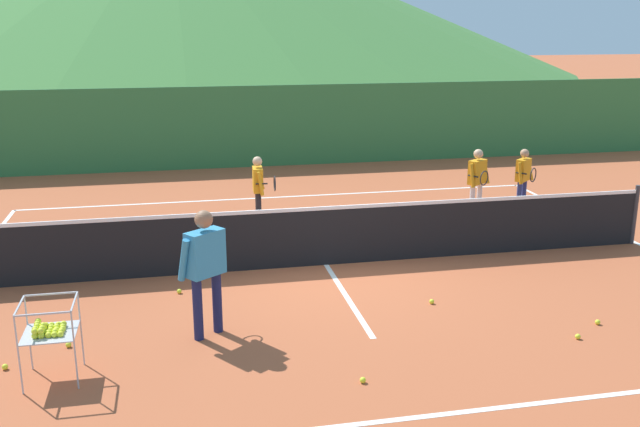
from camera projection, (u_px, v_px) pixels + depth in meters
The scene contains 19 objects.
ground_plane at pixel (326, 265), 11.40m from camera, with size 120.00×120.00×0.00m, color #B25633.
line_baseline_near at pixel (423, 417), 7.06m from camera, with size 11.22×0.08×0.01m, color white.
line_baseline_far at pixel (283, 197), 15.71m from camera, with size 11.22×0.08×0.01m, color white.
line_sideline_east at pixel (636, 243), 12.50m from camera, with size 0.08×9.17×0.01m, color white.
line_service_center at pixel (326, 265), 11.40m from camera, with size 0.08×5.58×0.01m, color white.
tennis_net at pixel (326, 235), 11.27m from camera, with size 11.10×0.08×1.05m.
instructor at pixel (205, 261), 8.63m from camera, with size 0.64×0.73×1.62m.
student_0 at pixel (259, 184), 13.40m from camera, with size 0.41×0.65×1.33m.
student_1 at pixel (477, 177), 13.92m from camera, with size 0.55×0.66×1.37m.
student_2 at pixel (523, 174), 14.36m from camera, with size 0.50×0.66×1.29m.
ball_cart at pixel (48, 330), 7.64m from camera, with size 0.58×0.58×0.90m.
tennis_ball_0 at pixel (578, 337), 8.76m from camera, with size 0.07×0.07×0.07m, color yellow.
tennis_ball_1 at pixel (179, 291), 10.20m from camera, with size 0.07×0.07×0.07m, color yellow.
tennis_ball_2 at pixel (363, 380), 7.70m from camera, with size 0.07×0.07×0.07m, color yellow.
tennis_ball_3 at pixel (68, 345), 8.54m from camera, with size 0.07×0.07×0.07m, color yellow.
tennis_ball_4 at pixel (598, 322), 9.17m from camera, with size 0.07×0.07×0.07m, color yellow.
tennis_ball_6 at pixel (432, 302), 9.84m from camera, with size 0.07×0.07×0.07m, color yellow.
tennis_ball_7 at pixel (5, 367), 8.00m from camera, with size 0.07×0.07×0.07m, color yellow.
windscreen_fence at pixel (262, 126), 18.69m from camera, with size 24.69×0.08×2.14m, color #33753D.
Camera 1 is at (-2.28, -10.52, 3.84)m, focal length 39.75 mm.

